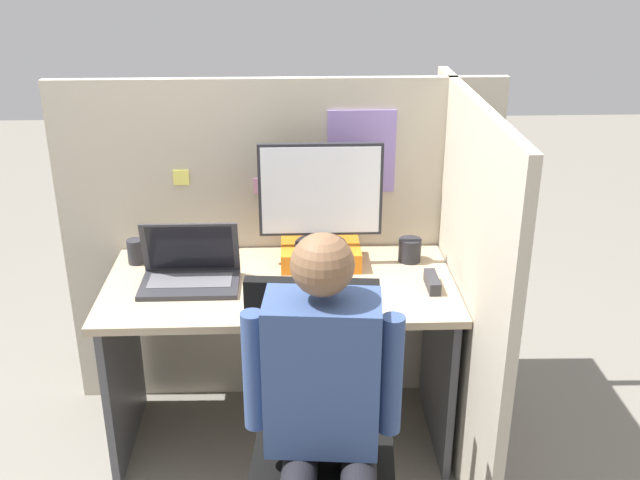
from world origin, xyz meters
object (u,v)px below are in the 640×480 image
Objects in this scene: monitor at (321,196)px; carrot_toy at (315,298)px; paper_box at (321,254)px; stapler at (432,282)px; office_chair at (318,435)px; person at (325,411)px; laptop at (190,273)px; pen_cup at (135,252)px; coffee_mug at (410,250)px.

monitor is 3.28× the size of carrot_toy.
paper_box is 2.15× the size of carrot_toy.
monitor is 0.56m from stapler.
stapler is 0.15× the size of office_chair.
carrot_toy is (-0.46, -0.11, 0.00)m from stapler.
person reaches higher than office_chair.
laptop is 3.64× the size of pen_cup.
monitor reaches higher than paper_box.
stapler is at bearing -4.09° from laptop.
stapler is 1.56× the size of coffee_mug.
carrot_toy is 1.56× the size of coffee_mug.
person is (-0.02, -0.97, -0.32)m from monitor.
stapler is 0.47m from carrot_toy.
carrot_toy is at bearing 90.96° from person.
paper_box is at bearing 150.41° from stapler.
coffee_mug reaches higher than stapler.
person is at bearing -121.30° from stapler.
laptop is at bearing 175.91° from stapler.
pen_cup is at bearing 151.99° from carrot_toy.
monitor is at bearing 90.00° from paper_box.
person is (-0.02, -0.97, -0.07)m from paper_box.
person is (0.01, -0.62, -0.05)m from carrot_toy.
pen_cup is (-0.25, 0.21, 0.00)m from laptop.
laptop is 0.30× the size of person.
office_chair is at bearing -49.26° from pen_cup.
office_chair is 10.22× the size of coffee_mug.
paper_box is at bearing 88.55° from person.
office_chair is at bearing -92.86° from monitor.
carrot_toy is (-0.03, -0.35, -0.27)m from monitor.
monitor reaches higher than pen_cup.
laptop is 0.90m from coffee_mug.
office_chair is at bearing -90.66° from carrot_toy.
carrot_toy is 0.82m from pen_cup.
paper_box is 0.48m from stapler.
coffee_mug is at bearing 101.25° from stapler.
stapler is at bearing 13.94° from carrot_toy.
monitor is 1.31× the size of laptop.
carrot_toy is at bearing -20.63° from laptop.
coffee_mug is (0.40, 0.36, 0.02)m from carrot_toy.
monitor is at bearing 84.37° from carrot_toy.
laptop is 2.49× the size of stapler.
carrot_toy is (-0.03, -0.35, -0.02)m from paper_box.
monitor reaches higher than office_chair.
coffee_mug is at bearing 68.14° from person.
pen_cup is (-1.18, 0.27, 0.03)m from stapler.
paper_box is 0.26× the size of person.
carrot_toy is 0.55m from coffee_mug.
office_chair is 0.96m from coffee_mug.
coffee_mug is (-0.05, 0.25, 0.02)m from stapler.
laptop and office_chair have the same top height.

